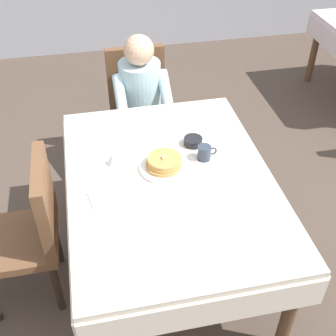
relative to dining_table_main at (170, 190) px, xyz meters
The scene contains 14 objects.
ground_plane 0.65m from the dining_table_main, ahead, with size 14.00×14.00×0.00m, color brown.
dining_table_main is the anchor object (origin of this frame).
chair_diner 1.18m from the dining_table_main, 90.03° to the left, with size 0.44×0.45×0.93m.
diner_person 1.01m from the dining_table_main, 90.03° to the left, with size 0.40×0.43×1.12m.
chair_left_side 0.78m from the dining_table_main, behind, with size 0.45×0.44×0.93m.
plate_breakfast 0.13m from the dining_table_main, 99.61° to the left, with size 0.28×0.28×0.02m, color white.
breakfast_stack 0.16m from the dining_table_main, 100.63° to the left, with size 0.20×0.20×0.07m.
cup_coffee 0.29m from the dining_table_main, 29.07° to the left, with size 0.11×0.08×0.08m.
bowl_butter 0.35m from the dining_table_main, 54.13° to the left, with size 0.11×0.11×0.04m, color black.
syrup_pitcher 0.36m from the dining_table_main, 147.48° to the left, with size 0.08×0.08×0.07m.
fork_left_of_plate 0.23m from the dining_table_main, 162.48° to the left, with size 0.18×0.01×0.01m, color silver.
knife_right_of_plate 0.21m from the dining_table_main, 20.16° to the left, with size 0.20×0.01×0.01m, color silver.
spoon_near_edge 0.27m from the dining_table_main, 101.66° to the right, with size 0.15×0.01×0.01m, color silver.
napkin_folded 0.37m from the dining_table_main, 167.01° to the right, with size 0.17×0.12×0.01m, color white.
Camera 1 is at (-0.38, -1.75, 2.29)m, focal length 46.90 mm.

